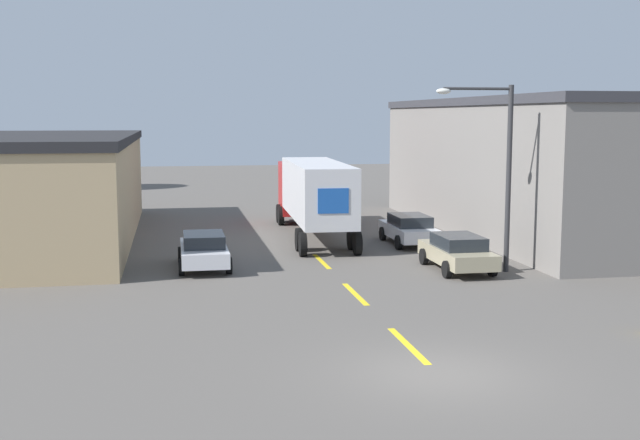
{
  "coord_description": "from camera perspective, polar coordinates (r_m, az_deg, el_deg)",
  "views": [
    {
      "loc": [
        -5.96,
        -17.27,
        5.97
      ],
      "look_at": [
        -0.4,
        12.99,
        1.97
      ],
      "focal_mm": 45.0,
      "sensor_mm": 36.0,
      "label": 1
    }
  ],
  "objects": [
    {
      "name": "warehouse_right",
      "position": [
        43.6,
        16.97,
        3.76
      ],
      "size": [
        12.45,
        23.83,
        6.86
      ],
      "color": "slate",
      "rests_on": "ground_plane"
    },
    {
      "name": "warehouse_left",
      "position": [
        40.93,
        -21.3,
        2.11
      ],
      "size": [
        11.75,
        22.4,
        5.08
      ],
      "color": "tan",
      "rests_on": "ground_plane"
    },
    {
      "name": "ground_plane",
      "position": [
        19.22,
        8.35,
        -10.77
      ],
      "size": [
        160.0,
        160.0,
        0.0
      ],
      "primitive_type": "plane",
      "color": "#56514C"
    },
    {
      "name": "parked_car_right_mid",
      "position": [
        31.58,
        9.74,
        -2.22
      ],
      "size": [
        2.0,
        4.5,
        1.4
      ],
      "color": "tan",
      "rests_on": "ground_plane"
    },
    {
      "name": "road_centerline",
      "position": [
        27.19,
        2.52,
        -5.27
      ],
      "size": [
        0.2,
        15.8,
        0.01
      ],
      "color": "yellow",
      "rests_on": "ground_plane"
    },
    {
      "name": "semi_truck",
      "position": [
        39.7,
        -0.51,
        2.1
      ],
      "size": [
        3.14,
        13.02,
        3.78
      ],
      "rotation": [
        0.0,
        0.0,
        -0.04
      ],
      "color": "#B21919",
      "rests_on": "ground_plane"
    },
    {
      "name": "parked_car_right_far",
      "position": [
        37.65,
        6.36,
        -0.61
      ],
      "size": [
        2.0,
        4.5,
        1.4
      ],
      "color": "silver",
      "rests_on": "ground_plane"
    },
    {
      "name": "street_lamp",
      "position": [
        31.17,
        12.6,
        4.05
      ],
      "size": [
        3.04,
        0.32,
        7.13
      ],
      "color": "#2D2D30",
      "rests_on": "ground_plane"
    },
    {
      "name": "parked_car_left_far",
      "position": [
        31.9,
        -8.27,
        -2.1
      ],
      "size": [
        2.0,
        4.5,
        1.4
      ],
      "color": "silver",
      "rests_on": "ground_plane"
    }
  ]
}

